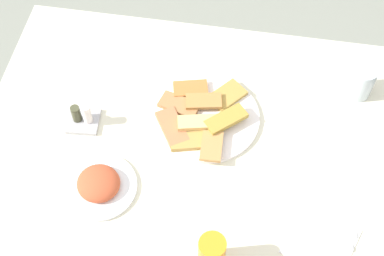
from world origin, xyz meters
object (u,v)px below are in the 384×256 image
Objects in this scene: drinking_glass at (361,81)px; paper_napkin at (321,241)px; salad_plate_greens at (99,185)px; pide_platter at (203,117)px; condiment_caddy at (83,118)px; dining_table at (182,159)px; fork at (321,234)px; soda_can at (212,253)px; spoon at (321,248)px.

drinking_glass reaches higher than paper_napkin.
drinking_glass is at bearing -147.35° from salad_plate_greens.
condiment_caddy is (0.34, 0.07, 0.01)m from pide_platter.
dining_table is 0.46m from fork.
soda_can is (-0.13, 0.33, 0.14)m from dining_table.
pide_platter is (-0.05, -0.09, 0.09)m from dining_table.
salad_plate_greens is 0.22m from condiment_caddy.
fork is at bearing 138.83° from pide_platter.
soda_can reaches higher than pide_platter.
pide_platter is at bearing -42.80° from paper_napkin.
condiment_caddy reaches higher than dining_table.
condiment_caddy reaches higher than paper_napkin.
spoon reaches higher than dining_table.
salad_plate_greens is at bearing 116.29° from condiment_caddy.
paper_napkin is (-0.27, -0.10, -0.06)m from soda_can.
spoon is at bearing -163.31° from soda_can.
pide_platter reaches higher than paper_napkin.
drinking_glass is (-0.68, -0.43, 0.04)m from salad_plate_greens.
soda_can is at bearing 8.00° from spoon.
dining_table is at bearing -68.35° from soda_can.
paper_napkin is 1.00× the size of spoon.
soda_can reaches higher than dining_table.
pide_platter is 1.74× the size of fork.
salad_plate_greens is at bearing -11.70° from fork.
drinking_glass is 0.49m from fork.
drinking_glass is at bearing -158.60° from pide_platter.
fork is at bearing -156.48° from soda_can.
spoon is at bearing 90.00° from paper_napkin.
pide_platter reaches higher than fork.
paper_napkin is at bearing 174.23° from salad_plate_greens.
salad_plate_greens reaches higher than fork.
dining_table is 0.14m from pide_platter.
fork is 1.12× the size of spoon.
soda_can is at bearing 15.86° from fork.
dining_table is 0.31m from condiment_caddy.
spoon is (0.09, 0.51, -0.05)m from drinking_glass.
pide_platter reaches higher than dining_table.
pide_platter is at bearing -48.83° from fork.
soda_can is 0.68× the size of fork.
salad_plate_greens is 1.65× the size of soda_can.
salad_plate_greens is 0.59m from paper_napkin.
drinking_glass is 0.51m from paper_napkin.
soda_can is at bearing 154.08° from salad_plate_greens.
pide_platter is 1.54× the size of salad_plate_greens.
pide_platter is 1.94× the size of spoon.
fork is (0.09, 0.48, -0.05)m from drinking_glass.
dining_table is 7.29× the size of paper_napkin.
pide_platter is at bearing -169.01° from condiment_caddy.
spoon is at bearing 135.65° from pide_platter.
drinking_glass is at bearing -108.23° from fork.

